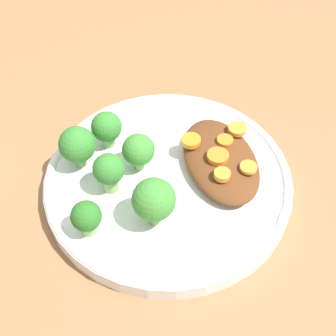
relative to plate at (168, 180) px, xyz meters
The scene contains 15 objects.
ground_plane 0.01m from the plate, ahead, with size 4.00×4.00×0.00m, color #8C603D.
plate is the anchor object (origin of this frame).
stew_mound 0.07m from the plate, 92.05° to the left, with size 0.14×0.08×0.02m, color #5B3319.
broccoli_floret_0 0.08m from the plate, 90.70° to the right, with size 0.04×0.04×0.05m.
broccoli_floret_1 0.10m from the plate, 139.96° to the right, with size 0.04×0.04×0.05m.
broccoli_floret_2 0.08m from the plate, 27.85° to the right, with size 0.05×0.05×0.06m.
broccoli_floret_3 0.12m from the plate, 62.46° to the right, with size 0.03×0.03×0.04m.
broccoli_floret_4 0.11m from the plate, 114.80° to the right, with size 0.04×0.04×0.06m.
broccoli_floret_5 0.05m from the plate, 127.37° to the right, with size 0.04×0.04×0.05m.
carrot_slice_0 0.07m from the plate, 83.84° to the left, with size 0.03×0.03×0.01m, color orange.
carrot_slice_1 0.05m from the plate, 125.99° to the left, with size 0.02×0.02×0.01m, color orange.
carrot_slice_2 0.07m from the plate, 57.81° to the left, with size 0.02×0.02×0.01m, color orange.
carrot_slice_3 0.08m from the plate, 102.84° to the left, with size 0.02×0.02×0.00m, color orange.
carrot_slice_4 0.10m from the plate, 107.80° to the left, with size 0.02×0.02×0.01m, color orange.
carrot_slice_5 0.10m from the plate, 70.63° to the left, with size 0.02×0.02×0.00m, color orange.
Camera 1 is at (0.34, -0.09, 0.44)m, focal length 50.00 mm.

